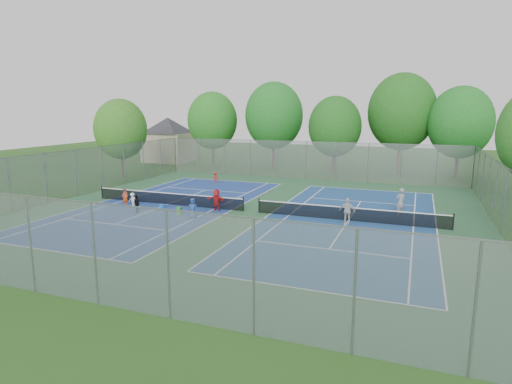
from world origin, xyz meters
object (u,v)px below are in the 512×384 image
at_px(ball_crate, 163,206).
at_px(instructor, 401,202).
at_px(net_left, 168,199).
at_px(net_right, 348,214).
at_px(ball_hopper, 179,211).

distance_m(ball_crate, instructor, 17.36).
bearing_deg(instructor, net_left, -27.25).
relative_size(net_left, net_right, 1.00).
bearing_deg(ball_crate, ball_hopper, -33.45).
bearing_deg(ball_crate, instructor, 12.34).
height_order(net_right, ball_hopper, net_right).
bearing_deg(instructor, net_right, 3.53).
relative_size(net_left, ball_hopper, 21.67).
bearing_deg(ball_hopper, ball_crate, 146.55).
bearing_deg(net_right, instructor, 39.37).
relative_size(net_left, ball_crate, 40.86).
height_order(net_right, instructor, instructor).
distance_m(net_right, instructor, 4.12).
bearing_deg(net_left, ball_crate, -78.99).
distance_m(net_right, ball_crate, 13.83).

